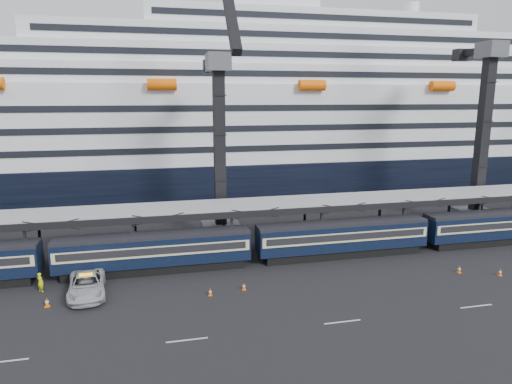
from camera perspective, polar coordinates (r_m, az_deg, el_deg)
ground at (r=47.37m, az=24.70°, el=-10.54°), size 260.00×260.00×0.00m
train at (r=52.15m, az=14.13°, el=-5.19°), size 133.05×3.00×4.05m
canopy at (r=56.96m, az=16.64°, el=-0.72°), size 130.00×6.25×5.53m
cruise_ship at (r=84.71m, az=5.52°, el=8.54°), size 214.09×28.84×34.00m
crane_dark_near at (r=53.66m, az=-4.53°, el=6.22°), size 4.50×17.75×35.08m
crane_dark_mid at (r=67.36m, az=26.79°, el=7.36°), size 4.50×18.24×39.64m
pickup_truck at (r=43.48m, az=-20.40°, el=-10.87°), size 3.62×6.85×1.84m
worker at (r=45.81m, az=-25.35°, el=-10.15°), size 0.78×0.74×1.79m
traffic_cone_a at (r=42.68m, az=-24.67°, el=-12.40°), size 0.42×0.42×0.84m
traffic_cone_b at (r=41.21m, az=-5.74°, el=-12.31°), size 0.34×0.34×0.68m
traffic_cone_c at (r=42.10m, az=-1.52°, el=-11.71°), size 0.34×0.34×0.69m
traffic_cone_d at (r=50.08m, az=24.07°, el=-8.81°), size 0.38×0.38×0.77m
traffic_cone_e at (r=51.11m, az=28.22°, el=-8.81°), size 0.37×0.37×0.73m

